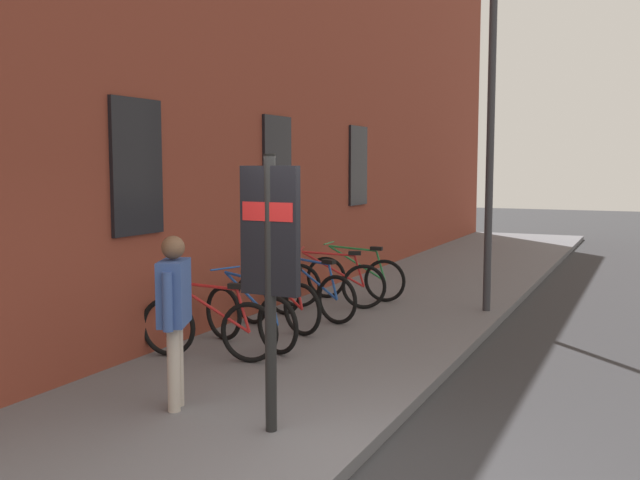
% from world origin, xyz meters
% --- Properties ---
extents(ground, '(60.00, 60.00, 0.00)m').
position_xyz_m(ground, '(6.00, -1.00, 0.00)').
color(ground, '#2D2D30').
extents(sidewalk_pavement, '(24.00, 3.50, 0.12)m').
position_xyz_m(sidewalk_pavement, '(8.00, 1.75, 0.06)').
color(sidewalk_pavement, slate).
rests_on(sidewalk_pavement, ground).
extents(station_facade, '(22.00, 0.65, 8.92)m').
position_xyz_m(station_facade, '(8.99, 3.80, 4.45)').
color(station_facade, brown).
rests_on(station_facade, ground).
extents(bicycle_under_window, '(0.48, 1.76, 0.97)m').
position_xyz_m(bicycle_under_window, '(2.25, 2.68, 0.51)').
color(bicycle_under_window, black).
rests_on(bicycle_under_window, sidewalk_pavement).
extents(bicycle_beside_lamp, '(0.71, 1.69, 0.97)m').
position_xyz_m(bicycle_beside_lamp, '(2.97, 2.53, 0.51)').
color(bicycle_beside_lamp, black).
rests_on(bicycle_beside_lamp, sidewalk_pavement).
extents(bicycle_nearest_sign, '(0.72, 1.68, 0.97)m').
position_xyz_m(bicycle_nearest_sign, '(3.98, 2.69, 0.51)').
color(bicycle_nearest_sign, black).
rests_on(bicycle_nearest_sign, sidewalk_pavement).
extents(bicycle_by_door, '(0.60, 1.73, 0.97)m').
position_xyz_m(bicycle_by_door, '(4.79, 2.56, 0.51)').
color(bicycle_by_door, black).
rests_on(bicycle_by_door, sidewalk_pavement).
extents(bicycle_mid_rack, '(0.70, 1.70, 0.97)m').
position_xyz_m(bicycle_mid_rack, '(5.70, 2.60, 0.51)').
color(bicycle_mid_rack, black).
rests_on(bicycle_mid_rack, sidewalk_pavement).
extents(bicycle_leaning_wall, '(0.48, 1.77, 0.97)m').
position_xyz_m(bicycle_leaning_wall, '(6.54, 2.53, 0.51)').
color(bicycle_leaning_wall, black).
rests_on(bicycle_leaning_wall, sidewalk_pavement).
extents(transit_info_sign, '(0.12, 0.55, 2.40)m').
position_xyz_m(transit_info_sign, '(0.50, 0.89, 1.72)').
color(transit_info_sign, black).
rests_on(transit_info_sign, sidewalk_pavement).
extents(pedestrian_near_bus, '(0.58, 0.41, 1.65)m').
position_xyz_m(pedestrian_near_bus, '(0.63, 1.99, 1.13)').
color(pedestrian_near_bus, '#B2A599').
rests_on(pedestrian_near_bus, sidewalk_pavement).
extents(street_lamp, '(0.28, 0.28, 5.29)m').
position_xyz_m(street_lamp, '(6.56, 0.30, 3.25)').
color(street_lamp, '#333338').
rests_on(street_lamp, sidewalk_pavement).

